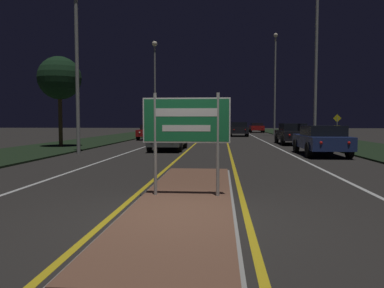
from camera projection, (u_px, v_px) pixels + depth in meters
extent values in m
plane|color=#282623|center=(178.00, 218.00, 6.44)|extent=(160.00, 160.00, 0.00)
cube|color=#999993|center=(186.00, 199.00, 7.92)|extent=(1.99, 9.05, 0.05)
cube|color=brown|center=(186.00, 198.00, 7.92)|extent=(1.87, 8.93, 0.10)
cube|color=black|center=(80.00, 143.00, 27.08)|extent=(5.00, 100.00, 0.08)
cube|color=black|center=(350.00, 145.00, 25.59)|extent=(5.00, 100.00, 0.08)
cube|color=gold|center=(199.00, 141.00, 31.41)|extent=(0.12, 70.00, 0.01)
cube|color=gold|center=(227.00, 141.00, 31.22)|extent=(0.12, 70.00, 0.01)
cube|color=silver|center=(163.00, 141.00, 31.64)|extent=(0.12, 70.00, 0.01)
cube|color=silver|center=(263.00, 141.00, 30.98)|extent=(0.12, 70.00, 0.01)
cube|color=silver|center=(128.00, 140.00, 31.88)|extent=(0.10, 70.00, 0.01)
cube|color=silver|center=(300.00, 141.00, 30.74)|extent=(0.10, 70.00, 0.01)
cylinder|color=#9E9E99|center=(155.00, 144.00, 7.91)|extent=(0.07, 0.07, 2.16)
cylinder|color=#9E9E99|center=(218.00, 145.00, 7.80)|extent=(0.07, 0.07, 2.16)
cube|color=#19703D|center=(186.00, 120.00, 7.82)|extent=(1.84, 0.04, 0.94)
cube|color=white|center=(186.00, 120.00, 7.80)|extent=(1.84, 0.00, 0.94)
cube|color=#19703D|center=(186.00, 120.00, 7.80)|extent=(1.78, 0.01, 0.89)
cube|color=white|center=(186.00, 112.00, 7.78)|extent=(1.29, 0.01, 0.17)
cube|color=white|center=(186.00, 128.00, 7.80)|extent=(1.01, 0.01, 0.13)
cylinder|color=#9E9E99|center=(77.00, 74.00, 18.74)|extent=(0.18, 0.18, 8.05)
cylinder|color=#9E9E99|center=(155.00, 91.00, 41.02)|extent=(0.18, 0.18, 9.89)
sphere|color=#F9EAC6|center=(155.00, 44.00, 40.70)|extent=(0.58, 0.58, 0.58)
cylinder|color=#9E9E99|center=(316.00, 62.00, 23.26)|extent=(0.18, 0.18, 10.72)
cylinder|color=#9E9E99|center=(275.00, 87.00, 41.06)|extent=(0.18, 0.18, 10.86)
sphere|color=#F9EAC6|center=(276.00, 35.00, 40.72)|extent=(0.46, 0.46, 0.46)
cube|color=navy|center=(321.00, 142.00, 18.21)|extent=(1.87, 4.60, 0.61)
cube|color=black|center=(323.00, 131.00, 17.90)|extent=(1.65, 2.39, 0.49)
sphere|color=red|center=(321.00, 143.00, 15.98)|extent=(0.14, 0.14, 0.14)
sphere|color=red|center=(349.00, 143.00, 15.89)|extent=(0.14, 0.14, 0.14)
cylinder|color=black|center=(296.00, 146.00, 19.72)|extent=(0.22, 0.71, 0.71)
cylinder|color=black|center=(331.00, 146.00, 19.58)|extent=(0.22, 0.71, 0.71)
cylinder|color=black|center=(309.00, 150.00, 16.88)|extent=(0.22, 0.71, 0.71)
cylinder|color=black|center=(349.00, 150.00, 16.74)|extent=(0.22, 0.71, 0.71)
cube|color=black|center=(292.00, 135.00, 26.63)|extent=(1.75, 4.59, 0.65)
cube|color=black|center=(292.00, 127.00, 26.32)|extent=(1.54, 2.39, 0.51)
sphere|color=red|center=(290.00, 135.00, 24.41)|extent=(0.14, 0.14, 0.14)
sphere|color=red|center=(307.00, 135.00, 24.32)|extent=(0.14, 0.14, 0.14)
cylinder|color=black|center=(277.00, 139.00, 28.14)|extent=(0.22, 0.68, 0.68)
cylinder|color=black|center=(299.00, 139.00, 28.01)|extent=(0.22, 0.68, 0.68)
cylinder|color=black|center=(283.00, 141.00, 25.30)|extent=(0.22, 0.68, 0.68)
cylinder|color=black|center=(308.00, 141.00, 25.17)|extent=(0.22, 0.68, 0.68)
cube|color=black|center=(239.00, 130.00, 40.80)|extent=(1.84, 4.78, 0.66)
cube|color=black|center=(239.00, 125.00, 40.48)|extent=(1.62, 2.48, 0.53)
sphere|color=red|center=(234.00, 130.00, 38.48)|extent=(0.14, 0.14, 0.14)
sphere|color=red|center=(245.00, 130.00, 38.39)|extent=(0.14, 0.14, 0.14)
cylinder|color=black|center=(230.00, 133.00, 42.36)|extent=(0.22, 0.69, 0.69)
cylinder|color=black|center=(246.00, 133.00, 42.22)|extent=(0.22, 0.69, 0.69)
cylinder|color=black|center=(231.00, 133.00, 39.42)|extent=(0.22, 0.69, 0.69)
cylinder|color=black|center=(248.00, 133.00, 39.28)|extent=(0.22, 0.69, 0.69)
cube|color=maroon|center=(257.00, 128.00, 53.36)|extent=(1.82, 4.21, 0.62)
cube|color=black|center=(257.00, 124.00, 53.08)|extent=(1.60, 2.19, 0.40)
sphere|color=red|center=(254.00, 128.00, 51.33)|extent=(0.14, 0.14, 0.14)
sphere|color=red|center=(262.00, 128.00, 51.24)|extent=(0.14, 0.14, 0.14)
cylinder|color=black|center=(250.00, 130.00, 54.75)|extent=(0.22, 0.71, 0.71)
cylinder|color=black|center=(262.00, 130.00, 54.61)|extent=(0.22, 0.71, 0.71)
cylinder|color=black|center=(251.00, 130.00, 52.15)|extent=(0.22, 0.71, 0.71)
cylinder|color=black|center=(264.00, 130.00, 52.01)|extent=(0.22, 0.71, 0.71)
cube|color=#4C514C|center=(168.00, 140.00, 21.44)|extent=(1.73, 4.58, 0.56)
cube|color=black|center=(169.00, 131.00, 21.68)|extent=(1.53, 2.38, 0.48)
sphere|color=white|center=(152.00, 141.00, 19.22)|extent=(0.14, 0.14, 0.14)
sphere|color=white|center=(173.00, 141.00, 19.14)|extent=(0.14, 0.14, 0.14)
cylinder|color=black|center=(149.00, 146.00, 20.11)|extent=(0.22, 0.63, 0.63)
cylinder|color=black|center=(180.00, 146.00, 19.98)|extent=(0.22, 0.63, 0.63)
cylinder|color=black|center=(158.00, 143.00, 22.94)|extent=(0.22, 0.63, 0.63)
cylinder|color=black|center=(185.00, 143.00, 22.81)|extent=(0.22, 0.63, 0.63)
cube|color=maroon|center=(151.00, 133.00, 33.26)|extent=(1.82, 4.08, 0.56)
cube|color=black|center=(151.00, 127.00, 33.48)|extent=(1.60, 2.12, 0.43)
sphere|color=white|center=(140.00, 133.00, 31.29)|extent=(0.14, 0.14, 0.14)
sphere|color=white|center=(153.00, 133.00, 31.20)|extent=(0.14, 0.14, 0.14)
cylinder|color=black|center=(138.00, 136.00, 32.09)|extent=(0.22, 0.68, 0.68)
cylinder|color=black|center=(158.00, 136.00, 31.95)|extent=(0.22, 0.68, 0.68)
cylinder|color=black|center=(144.00, 135.00, 34.61)|extent=(0.22, 0.68, 0.68)
cylinder|color=black|center=(163.00, 135.00, 34.47)|extent=(0.22, 0.68, 0.68)
cube|color=silver|center=(193.00, 129.00, 45.14)|extent=(1.88, 4.52, 0.67)
cube|color=black|center=(194.00, 125.00, 45.38)|extent=(1.66, 2.35, 0.42)
sphere|color=white|center=(187.00, 129.00, 42.95)|extent=(0.14, 0.14, 0.14)
sphere|color=white|center=(197.00, 129.00, 42.86)|extent=(0.14, 0.14, 0.14)
cylinder|color=black|center=(185.00, 132.00, 43.84)|extent=(0.22, 0.65, 0.65)
cylinder|color=black|center=(200.00, 132.00, 43.69)|extent=(0.22, 0.65, 0.65)
cylinder|color=black|center=(187.00, 132.00, 46.63)|extent=(0.22, 0.65, 0.65)
cylinder|color=black|center=(202.00, 132.00, 46.49)|extent=(0.22, 0.65, 0.65)
cylinder|color=#9E9E99|center=(337.00, 130.00, 28.08)|extent=(0.06, 0.06, 1.85)
cube|color=yellow|center=(337.00, 118.00, 28.02)|extent=(0.60, 0.02, 0.60)
cylinder|color=#4C3823|center=(60.00, 117.00, 23.11)|extent=(0.24, 0.24, 3.63)
sphere|color=black|center=(60.00, 78.00, 22.96)|extent=(2.64, 2.64, 2.64)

